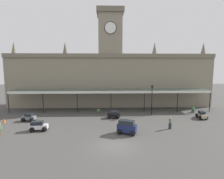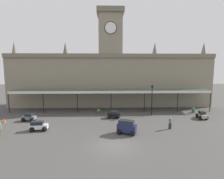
# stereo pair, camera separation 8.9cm
# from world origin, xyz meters

# --- Properties ---
(ground_plane) EXTENTS (140.00, 140.00, 0.00)m
(ground_plane) POSITION_xyz_m (0.00, 0.00, 0.00)
(ground_plane) COLOR #464442
(station_building) EXTENTS (42.56, 5.69, 20.17)m
(station_building) POSITION_xyz_m (-0.00, 20.58, 6.40)
(station_building) COLOR gray
(station_building) RESTS_ON ground
(entrance_canopy) EXTENTS (37.65, 3.26, 4.08)m
(entrance_canopy) POSITION_xyz_m (-0.00, 15.57, 3.93)
(entrance_canopy) COLOR #38564C
(entrance_canopy) RESTS_ON ground
(car_beige_sedan) EXTENTS (1.65, 2.13, 1.19)m
(car_beige_sedan) POSITION_xyz_m (14.78, 9.76, 0.50)
(car_beige_sedan) COLOR tan
(car_beige_sedan) RESTS_ON ground
(car_grey_sedan) EXTENTS (2.11, 1.62, 1.19)m
(car_grey_sedan) POSITION_xyz_m (-13.00, 9.25, 0.50)
(car_grey_sedan) COLOR slate
(car_grey_sedan) RESTS_ON ground
(car_black_sedan) EXTENTS (2.09, 1.59, 1.19)m
(car_black_sedan) POSITION_xyz_m (0.34, 10.45, 0.50)
(car_black_sedan) COLOR black
(car_black_sedan) RESTS_ON ground
(car_white_estate) EXTENTS (2.33, 1.70, 1.27)m
(car_white_estate) POSITION_xyz_m (-9.86, 4.88, 0.56)
(car_white_estate) COLOR silver
(car_white_estate) RESTS_ON ground
(car_navy_van) EXTENTS (2.58, 2.18, 1.77)m
(car_navy_van) POSITION_xyz_m (1.70, 3.35, 0.81)
(car_navy_van) COLOR #19214C
(car_navy_van) RESTS_ON ground
(pedestrian_near_entrance) EXTENTS (0.34, 0.39, 1.67)m
(pedestrian_near_entrance) POSITION_xyz_m (-13.89, 3.22, 0.91)
(pedestrian_near_entrance) COLOR brown
(pedestrian_near_entrance) RESTS_ON ground
(pedestrian_crossing_forecourt) EXTENTS (0.39, 0.34, 1.67)m
(pedestrian_crossing_forecourt) POSITION_xyz_m (7.79, 4.97, 0.91)
(pedestrian_crossing_forecourt) COLOR black
(pedestrian_crossing_forecourt) RESTS_ON ground
(victorian_lamppost) EXTENTS (0.30, 0.30, 5.39)m
(victorian_lamppost) POSITION_xyz_m (7.02, 11.97, 3.32)
(victorian_lamppost) COLOR black
(victorian_lamppost) RESTS_ON ground
(traffic_cone) EXTENTS (0.40, 0.40, 0.70)m
(traffic_cone) POSITION_xyz_m (-16.37, 8.46, 0.35)
(traffic_cone) COLOR orange
(traffic_cone) RESTS_ON ground
(planter_forecourt_centre) EXTENTS (0.60, 0.60, 0.96)m
(planter_forecourt_centre) POSITION_xyz_m (15.24, 13.58, 0.49)
(planter_forecourt_centre) COLOR #47423D
(planter_forecourt_centre) RESTS_ON ground
(planter_near_kerb) EXTENTS (0.60, 0.60, 0.96)m
(planter_near_kerb) POSITION_xyz_m (-2.27, 12.98, 0.49)
(planter_near_kerb) COLOR #47423D
(planter_near_kerb) RESTS_ON ground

